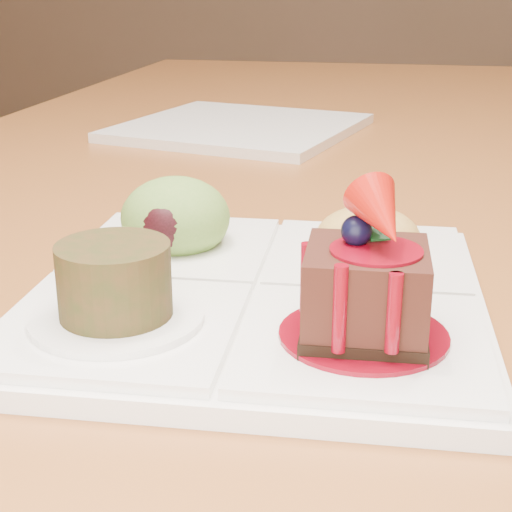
# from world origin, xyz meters

# --- Properties ---
(dining_table) EXTENTS (1.00, 1.80, 0.75)m
(dining_table) POSITION_xyz_m (0.00, 0.00, 0.68)
(dining_table) COLOR brown
(dining_table) RESTS_ON ground
(sampler_plate) EXTENTS (0.28, 0.28, 0.10)m
(sampler_plate) POSITION_xyz_m (-0.02, -0.48, 0.77)
(sampler_plate) COLOR white
(sampler_plate) RESTS_ON dining_table
(second_plate) EXTENTS (0.33, 0.33, 0.01)m
(second_plate) POSITION_xyz_m (-0.15, 0.07, 0.76)
(second_plate) COLOR white
(second_plate) RESTS_ON dining_table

